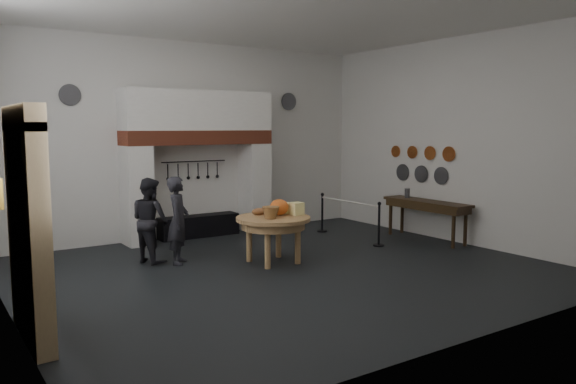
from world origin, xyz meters
TOP-DOWN VIEW (x-y plane):
  - floor at (0.00, 0.00)m, footprint 9.00×8.00m
  - ceiling at (0.00, 0.00)m, footprint 9.00×8.00m
  - wall_back at (0.00, 4.00)m, footprint 9.00×0.02m
  - wall_front at (0.00, -4.00)m, footprint 9.00×0.02m
  - wall_left at (-4.50, 0.00)m, footprint 0.02×8.00m
  - wall_right at (4.50, 0.00)m, footprint 0.02×8.00m
  - chimney_pier_left at (-1.48, 3.65)m, footprint 0.55×0.70m
  - chimney_pier_right at (1.48, 3.65)m, footprint 0.55×0.70m
  - hearth_brick_band at (0.00, 3.65)m, footprint 3.50×0.72m
  - chimney_hood at (0.00, 3.65)m, footprint 3.50×0.70m
  - iron_range at (0.00, 3.72)m, footprint 1.90×0.45m
  - utensil_rail at (0.00, 3.92)m, footprint 1.60×0.02m
  - door_recess at (-4.47, -1.00)m, footprint 0.04×1.10m
  - door_jamb_near at (-4.38, -1.70)m, footprint 0.22×0.30m
  - door_jamb_far at (-4.38, -0.30)m, footprint 0.22×0.30m
  - door_lintel at (-4.38, -1.00)m, footprint 0.22×1.70m
  - wall_plaque at (-4.45, 0.80)m, footprint 0.05×0.34m
  - work_table at (0.08, 0.60)m, footprint 1.45×1.45m
  - pumpkin at (0.28, 0.70)m, footprint 0.36×0.36m
  - cheese_block_big at (0.58, 0.55)m, footprint 0.22×0.22m
  - cheese_block_small at (0.56, 0.85)m, footprint 0.18×0.18m
  - wicker_basket at (-0.07, 0.45)m, footprint 0.33×0.33m
  - bread_loaf at (-0.02, 0.95)m, footprint 0.31×0.18m
  - visitor_near at (-1.42, 1.54)m, footprint 0.66×0.71m
  - visitor_far at (-1.82, 1.94)m, footprint 0.81×0.93m
  - side_table at (4.10, 0.48)m, footprint 0.55×2.20m
  - pewter_jug at (4.10, 1.08)m, footprint 0.12×0.12m
  - copper_pan_a at (4.46, 0.20)m, footprint 0.03×0.34m
  - copper_pan_b at (4.46, 0.75)m, footprint 0.03×0.32m
  - copper_pan_c at (4.46, 1.30)m, footprint 0.03×0.30m
  - copper_pan_d at (4.46, 1.85)m, footprint 0.03×0.28m
  - pewter_plate_left at (4.46, 0.40)m, footprint 0.03×0.40m
  - pewter_plate_mid at (4.46, 1.00)m, footprint 0.03×0.40m
  - pewter_plate_right at (4.46, 1.60)m, footprint 0.03×0.40m
  - pewter_plate_back_left at (-2.70, 3.96)m, footprint 0.44×0.03m
  - pewter_plate_back_right at (2.70, 3.96)m, footprint 0.44×0.03m
  - barrier_post_near at (2.77, 0.60)m, footprint 0.05×0.05m
  - barrier_post_far at (2.77, 2.60)m, footprint 0.05×0.05m
  - barrier_rope at (2.77, 1.60)m, footprint 0.04×2.00m

SIDE VIEW (x-z plane):
  - floor at x=0.00m, z-range -0.01..0.01m
  - iron_range at x=0.00m, z-range 0.00..0.50m
  - barrier_post_near at x=2.77m, z-range 0.00..0.90m
  - barrier_post_far at x=2.77m, z-range 0.00..0.90m
  - visitor_far at x=-1.82m, z-range 0.00..1.61m
  - visitor_near at x=-1.42m, z-range 0.00..1.64m
  - work_table at x=0.08m, z-range 0.80..0.88m
  - barrier_rope at x=2.77m, z-range 0.83..0.87m
  - side_table at x=4.10m, z-range 0.84..0.90m
  - bread_loaf at x=-0.02m, z-range 0.87..1.01m
  - cheese_block_small at x=0.56m, z-range 0.88..1.07m
  - wicker_basket at x=-0.07m, z-range 0.88..1.09m
  - cheese_block_big at x=0.58m, z-range 0.88..1.11m
  - pewter_jug at x=4.10m, z-range 0.90..1.12m
  - pumpkin at x=0.28m, z-range 0.88..1.18m
  - chimney_pier_left at x=-1.48m, z-range 0.00..2.15m
  - chimney_pier_right at x=1.48m, z-range 0.00..2.15m
  - door_recess at x=-4.47m, z-range 0.00..2.50m
  - door_jamb_near at x=-4.38m, z-range 0.00..2.60m
  - door_jamb_far at x=-4.38m, z-range 0.00..2.60m
  - pewter_plate_left at x=4.46m, z-range 1.25..1.65m
  - pewter_plate_mid at x=4.46m, z-range 1.25..1.65m
  - pewter_plate_right at x=4.46m, z-range 1.25..1.65m
  - wall_plaque at x=-4.45m, z-range 1.38..1.82m
  - utensil_rail at x=0.00m, z-range 1.74..1.76m
  - copper_pan_b at x=4.46m, z-range 1.79..2.11m
  - copper_pan_d at x=4.46m, z-range 1.81..2.09m
  - copper_pan_a at x=4.46m, z-range 1.78..2.12m
  - copper_pan_c at x=4.46m, z-range 1.80..2.10m
  - wall_back at x=0.00m, z-range 0.00..4.50m
  - wall_front at x=0.00m, z-range 0.00..4.50m
  - wall_left at x=-4.50m, z-range 0.00..4.50m
  - wall_right at x=4.50m, z-range 0.00..4.50m
  - hearth_brick_band at x=0.00m, z-range 2.15..2.47m
  - door_lintel at x=-4.38m, z-range 2.50..2.80m
  - chimney_hood at x=0.00m, z-range 2.47..3.37m
  - pewter_plate_back_left at x=-2.70m, z-range 2.98..3.42m
  - pewter_plate_back_right at x=2.70m, z-range 2.98..3.42m
  - ceiling at x=0.00m, z-range 4.49..4.51m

